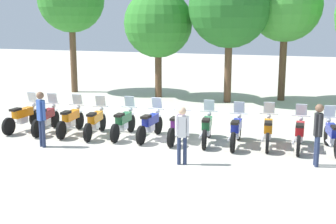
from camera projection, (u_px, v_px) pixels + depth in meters
The scene contains 19 objects.
ground_plane at pixel (163, 140), 15.53m from camera, with size 80.00×80.00×0.00m, color #BCB7A8.
motorcycle_0 at pixel (23, 117), 16.88m from camera, with size 0.62×2.19×1.37m.
motorcycle_1 at pixel (46, 118), 16.61m from camera, with size 0.63×2.18×1.37m.
motorcycle_2 at pixel (71, 120), 16.36m from camera, with size 0.62×2.19×1.37m.
motorcycle_3 at pixel (95, 122), 16.05m from camera, with size 0.63×2.18×1.37m.
motorcycle_4 at pixel (124, 122), 15.93m from camera, with size 0.62×2.19×1.37m.
motorcycle_5 at pixel (150, 124), 15.65m from camera, with size 0.62×2.19×1.37m.
motorcycle_6 at pixel (178, 127), 15.37m from camera, with size 0.62×2.19×0.99m.
motorcycle_7 at pixel (207, 128), 15.15m from camera, with size 0.62×2.18×1.37m.
motorcycle_8 at pixel (236, 130), 14.81m from camera, with size 0.62×2.19×1.37m.
motorcycle_9 at pixel (268, 131), 14.75m from camera, with size 0.62×2.19×1.37m.
motorcycle_10 at pixel (300, 133), 14.41m from camera, with size 0.62×2.19×1.37m.
motorcycle_11 at pixel (332, 135), 14.16m from camera, with size 0.69×2.17×1.37m.
person_0 at pixel (182, 131), 12.74m from camera, with size 0.41×0.28×1.68m.
person_1 at pixel (41, 114), 14.51m from camera, with size 0.40×0.32×1.82m.
person_2 at pixel (318, 130), 12.59m from camera, with size 0.29×0.41×1.79m.
tree_1 at pixel (158, 24), 23.55m from camera, with size 3.58×3.58×5.69m.
tree_2 at pixel (230, 7), 21.87m from camera, with size 4.00×4.00×6.70m.
tree_3 at pixel (286, 6), 22.40m from camera, with size 3.62×3.62×6.60m.
Camera 1 is at (5.13, -14.12, 4.05)m, focal length 48.30 mm.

